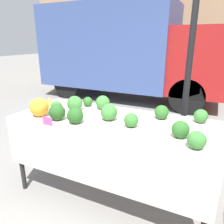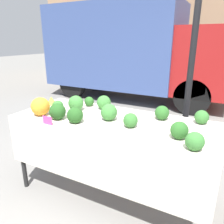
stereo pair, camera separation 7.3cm
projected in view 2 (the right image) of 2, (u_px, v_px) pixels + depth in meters
name	position (u px, v px, depth m)	size (l,w,h in m)	color
ground_plane	(112.00, 193.00, 2.53)	(40.00, 40.00, 0.00)	gray
building_facade	(210.00, 2.00, 8.48)	(16.00, 0.60, 6.18)	#9E7A5B
tent_pole	(190.00, 79.00, 2.47)	(0.07, 0.07, 2.54)	black
parked_truck	(130.00, 50.00, 6.25)	(5.10, 1.89, 2.62)	#384C84
market_table	(109.00, 132.00, 2.22)	(2.09, 0.85, 0.91)	beige
orange_cauliflower	(40.00, 106.00, 2.34)	(0.20, 0.20, 0.20)	orange
romanesco_head	(51.00, 101.00, 2.75)	(0.12, 0.12, 0.10)	#93B238
broccoli_head_0	(195.00, 141.00, 1.60)	(0.14, 0.14, 0.14)	#387533
broccoli_head_1	(89.00, 101.00, 2.68)	(0.12, 0.12, 0.12)	#285B23
broccoli_head_2	(104.00, 102.00, 2.55)	(0.16, 0.16, 0.16)	#387533
broccoli_head_3	(131.00, 120.00, 2.02)	(0.14, 0.14, 0.14)	#336B2D
broccoli_head_4	(202.00, 117.00, 2.11)	(0.14, 0.14, 0.14)	#336B2D
broccoli_head_5	(109.00, 112.00, 2.20)	(0.17, 0.17, 0.17)	#387533
broccoli_head_6	(75.00, 115.00, 2.13)	(0.16, 0.16, 0.16)	#23511E
broccoli_head_7	(179.00, 130.00, 1.79)	(0.15, 0.15, 0.15)	#285B23
broccoli_head_8	(76.00, 103.00, 2.50)	(0.18, 0.18, 0.18)	#387533
broccoli_head_9	(58.00, 111.00, 2.22)	(0.17, 0.17, 0.17)	#23511E
broccoli_head_10	(58.00, 106.00, 2.46)	(0.13, 0.13, 0.13)	#336B2D
broccoli_head_11	(40.00, 105.00, 2.51)	(0.14, 0.14, 0.14)	#285B23
broccoli_head_12	(162.00, 113.00, 2.22)	(0.15, 0.15, 0.15)	#285B23
price_sign	(47.00, 120.00, 2.10)	(0.11, 0.01, 0.08)	#EF4793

